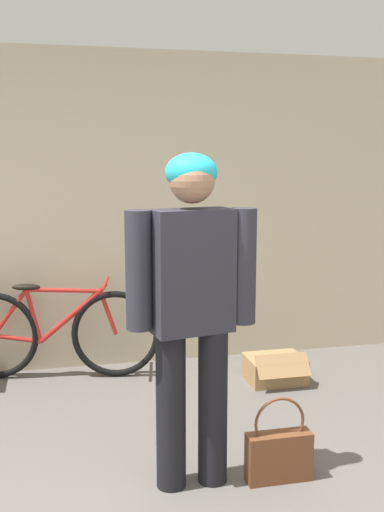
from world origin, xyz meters
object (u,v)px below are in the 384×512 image
Objects in this scene: cardboard_box at (275,369)px; person at (192,297)px; handbag at (279,453)px; bicycle at (55,332)px.

person is at bearing -126.46° from cardboard_box.
handbag is at bearing -109.84° from cardboard_box.
person is 1.88m from cardboard_box.
bicycle is at bearing 164.44° from cardboard_box.
person is at bearing -58.14° from bicycle.
cardboard_box is (1.68, -0.47, -0.27)m from bicycle.
person is 4.04× the size of cardboard_box.
handbag is 1.09× the size of cardboard_box.
bicycle is at bearing 122.42° from handbag.
handbag is at bearing -47.49° from bicycle.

